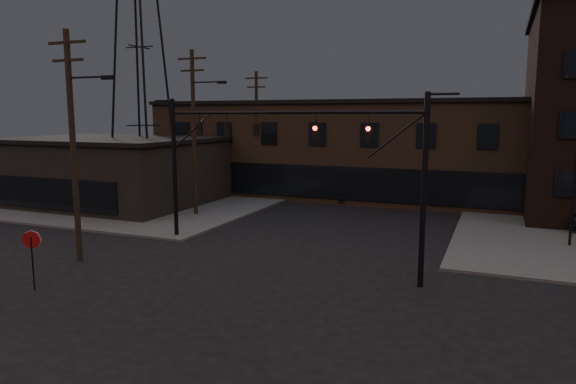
# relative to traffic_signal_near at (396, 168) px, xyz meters

# --- Properties ---
(ground) EXTENTS (140.00, 140.00, 0.00)m
(ground) POSITION_rel_traffic_signal_near_xyz_m (-5.36, -4.50, -4.93)
(ground) COLOR black
(ground) RESTS_ON ground
(sidewalk_nw) EXTENTS (30.00, 30.00, 0.15)m
(sidewalk_nw) POSITION_rel_traffic_signal_near_xyz_m (-27.36, 17.50, -4.86)
(sidewalk_nw) COLOR #474744
(sidewalk_nw) RESTS_ON ground
(building_row) EXTENTS (40.00, 12.00, 8.00)m
(building_row) POSITION_rel_traffic_signal_near_xyz_m (-5.36, 23.50, -0.93)
(building_row) COLOR brown
(building_row) RESTS_ON ground
(building_left) EXTENTS (16.00, 12.00, 5.00)m
(building_left) POSITION_rel_traffic_signal_near_xyz_m (-25.36, 11.50, -2.43)
(building_left) COLOR black
(building_left) RESTS_ON ground
(traffic_signal_near) EXTENTS (7.12, 0.24, 8.00)m
(traffic_signal_near) POSITION_rel_traffic_signal_near_xyz_m (0.00, 0.00, 0.00)
(traffic_signal_near) COLOR black
(traffic_signal_near) RESTS_ON ground
(traffic_signal_far) EXTENTS (7.12, 0.24, 8.00)m
(traffic_signal_far) POSITION_rel_traffic_signal_near_xyz_m (-12.07, 3.50, 0.08)
(traffic_signal_far) COLOR black
(traffic_signal_far) RESTS_ON ground
(stop_sign) EXTENTS (0.72, 0.33, 2.48)m
(stop_sign) POSITION_rel_traffic_signal_near_xyz_m (-13.36, -6.49, -3.09)
(stop_sign) COLOR black
(stop_sign) RESTS_ON ground
(utility_pole_near) EXTENTS (3.70, 0.28, 11.00)m
(utility_pole_near) POSITION_rel_traffic_signal_near_xyz_m (-14.79, -2.50, 0.94)
(utility_pole_near) COLOR black
(utility_pole_near) RESTS_ON ground
(utility_pole_mid) EXTENTS (3.70, 0.28, 11.50)m
(utility_pole_mid) POSITION_rel_traffic_signal_near_xyz_m (-15.79, 9.50, 1.19)
(utility_pole_mid) COLOR black
(utility_pole_mid) RESTS_ON ground
(utility_pole_far) EXTENTS (2.20, 0.28, 11.00)m
(utility_pole_far) POSITION_rel_traffic_signal_near_xyz_m (-16.86, 21.50, 0.85)
(utility_pole_far) COLOR black
(utility_pole_far) RESTS_ON ground
(transmission_tower) EXTENTS (7.00, 7.00, 25.00)m
(transmission_tower) POSITION_rel_traffic_signal_near_xyz_m (-23.36, 13.50, 7.57)
(transmission_tower) COLOR black
(transmission_tower) RESTS_ON ground
(car_crossing) EXTENTS (3.60, 5.20, 1.62)m
(car_crossing) POSITION_rel_traffic_signal_near_xyz_m (-7.91, 19.87, -4.12)
(car_crossing) COLOR black
(car_crossing) RESTS_ON ground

